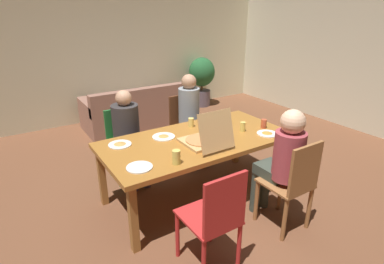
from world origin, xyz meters
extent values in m
plane|color=brown|center=(0.00, 0.00, 0.00)|extent=(20.00, 20.00, 0.00)
cube|color=beige|center=(0.00, 3.34, 1.30)|extent=(7.31, 0.12, 2.60)
cube|color=beige|center=(3.66, 1.00, 1.30)|extent=(0.12, 5.68, 2.60)
cube|color=#A46728|center=(0.00, 0.00, 0.71)|extent=(2.07, 1.04, 0.05)
cube|color=#A16B33|center=(-0.96, -0.44, 0.34)|extent=(0.07, 0.07, 0.69)
cube|color=#A16B33|center=(0.96, -0.44, 0.34)|extent=(0.07, 0.07, 0.69)
cube|color=#A16B33|center=(-0.96, 0.44, 0.34)|extent=(0.07, 0.07, 0.69)
cube|color=#A16B33|center=(0.96, 0.44, 0.34)|extent=(0.07, 0.07, 0.69)
cylinder|color=#5B321B|center=(0.64, 0.71, 0.23)|extent=(0.04, 0.04, 0.47)
cylinder|color=#5B321B|center=(0.26, 0.71, 0.23)|extent=(0.04, 0.04, 0.47)
cylinder|color=#5B321B|center=(0.64, 1.05, 0.23)|extent=(0.04, 0.04, 0.47)
cylinder|color=#5B321B|center=(0.26, 1.05, 0.23)|extent=(0.04, 0.04, 0.47)
cube|color=#5B321B|center=(0.45, 0.88, 0.48)|extent=(0.44, 0.40, 0.02)
cube|color=#5B321B|center=(0.45, 1.07, 0.70)|extent=(0.42, 0.03, 0.43)
cylinder|color=#2D3E4E|center=(0.52, 0.55, 0.24)|extent=(0.10, 0.10, 0.49)
cylinder|color=#2D3E4E|center=(0.38, 0.55, 0.24)|extent=(0.10, 0.10, 0.49)
cube|color=#2D3E4E|center=(0.45, 0.71, 0.54)|extent=(0.26, 0.35, 0.11)
cylinder|color=gray|center=(0.45, 0.88, 0.79)|extent=(0.29, 0.29, 0.52)
sphere|color=tan|center=(0.45, 0.88, 1.14)|extent=(0.20, 0.20, 0.20)
cylinder|color=#257333|center=(-0.30, 0.68, 0.23)|extent=(0.04, 0.04, 0.47)
cylinder|color=#257333|center=(-0.67, 0.68, 0.23)|extent=(0.04, 0.04, 0.47)
cylinder|color=#257333|center=(-0.30, 1.01, 0.23)|extent=(0.04, 0.04, 0.47)
cylinder|color=#257333|center=(-0.67, 1.01, 0.23)|extent=(0.04, 0.04, 0.47)
cube|color=#257333|center=(-0.49, 0.85, 0.48)|extent=(0.43, 0.39, 0.02)
cube|color=#257333|center=(-0.49, 1.03, 0.69)|extent=(0.41, 0.03, 0.41)
cylinder|color=#33304A|center=(-0.41, 0.51, 0.24)|extent=(0.10, 0.10, 0.49)
cylinder|color=#33304A|center=(-0.57, 0.51, 0.24)|extent=(0.10, 0.10, 0.49)
cube|color=#33304A|center=(-0.49, 0.67, 0.54)|extent=(0.30, 0.35, 0.11)
cylinder|color=#322E2F|center=(-0.49, 0.85, 0.76)|extent=(0.33, 0.33, 0.45)
sphere|color=tan|center=(-0.49, 0.85, 1.07)|extent=(0.19, 0.19, 0.19)
cylinder|color=#9A6437|center=(0.28, -0.70, 0.23)|extent=(0.04, 0.04, 0.47)
cylinder|color=#9A6437|center=(0.63, -0.70, 0.23)|extent=(0.04, 0.04, 0.47)
cylinder|color=#9A6437|center=(0.28, -1.07, 0.23)|extent=(0.04, 0.04, 0.47)
cylinder|color=#9A6437|center=(0.63, -1.07, 0.23)|extent=(0.04, 0.04, 0.47)
cube|color=#9A6437|center=(0.45, -0.88, 0.48)|extent=(0.41, 0.43, 0.02)
cube|color=#9A6437|center=(0.45, -1.08, 0.72)|extent=(0.39, 0.03, 0.47)
cylinder|color=#3A4338|center=(0.38, -0.57, 0.24)|extent=(0.10, 0.10, 0.49)
cylinder|color=#3A4338|center=(0.52, -0.57, 0.24)|extent=(0.10, 0.10, 0.49)
cube|color=#3A4338|center=(0.45, -0.72, 0.54)|extent=(0.26, 0.33, 0.11)
cylinder|color=#A23F47|center=(0.45, -0.88, 0.77)|extent=(0.29, 0.29, 0.48)
sphere|color=beige|center=(0.45, -0.88, 1.12)|extent=(0.23, 0.23, 0.23)
cylinder|color=red|center=(-0.67, -0.70, 0.23)|extent=(0.04, 0.04, 0.47)
cylinder|color=red|center=(-0.31, -0.70, 0.23)|extent=(0.04, 0.04, 0.47)
cylinder|color=red|center=(-0.67, -1.11, 0.23)|extent=(0.04, 0.04, 0.47)
cylinder|color=red|center=(-0.31, -1.11, 0.23)|extent=(0.04, 0.04, 0.47)
cube|color=red|center=(-0.49, -0.90, 0.48)|extent=(0.41, 0.45, 0.02)
cube|color=red|center=(-0.49, -1.12, 0.72)|extent=(0.39, 0.03, 0.47)
cube|color=tan|center=(-0.02, -0.12, 0.75)|extent=(0.39, 0.39, 0.03)
cylinder|color=#BF7D47|center=(-0.02, -0.12, 0.77)|extent=(0.35, 0.35, 0.01)
cube|color=tan|center=(-0.02, -0.37, 0.95)|extent=(0.39, 0.11, 0.38)
cylinder|color=white|center=(0.74, -0.32, 0.74)|extent=(0.23, 0.23, 0.01)
cone|color=orange|center=(0.74, -0.32, 0.76)|extent=(0.12, 0.12, 0.02)
cylinder|color=white|center=(-0.29, 0.23, 0.74)|extent=(0.25, 0.25, 0.01)
cone|color=#C28A41|center=(-0.29, 0.23, 0.76)|extent=(0.11, 0.11, 0.02)
cylinder|color=white|center=(-0.80, -0.28, 0.74)|extent=(0.24, 0.24, 0.01)
cylinder|color=white|center=(-0.77, 0.29, 0.74)|extent=(0.24, 0.24, 0.01)
cone|color=#C68C46|center=(-0.77, 0.29, 0.76)|extent=(0.13, 0.13, 0.02)
cylinder|color=#E4C966|center=(0.14, 0.34, 0.79)|extent=(0.07, 0.07, 0.11)
cylinder|color=#D9C85E|center=(-0.48, -0.39, 0.80)|extent=(0.08, 0.08, 0.14)
cylinder|color=#BC4D2F|center=(0.85, -0.15, 0.79)|extent=(0.07, 0.07, 0.11)
cylinder|color=#DBC55B|center=(0.56, -0.11, 0.79)|extent=(0.06, 0.06, 0.11)
cube|color=#926554|center=(0.35, 2.59, 0.20)|extent=(1.84, 0.91, 0.40)
cube|color=#926554|center=(0.35, 2.21, 0.59)|extent=(1.84, 0.16, 0.39)
cube|color=#926554|center=(-0.47, 2.59, 0.49)|extent=(0.20, 0.87, 0.18)
cube|color=#926554|center=(1.17, 2.59, 0.49)|extent=(0.20, 0.87, 0.18)
cylinder|color=#594F5B|center=(2.10, 2.98, 0.17)|extent=(0.38, 0.38, 0.35)
cylinder|color=brown|center=(2.10, 2.98, 0.44)|extent=(0.05, 0.05, 0.18)
ellipsoid|color=#255F31|center=(2.10, 2.98, 0.75)|extent=(0.56, 0.56, 0.62)
camera|label=1|loc=(-1.74, -2.62, 2.09)|focal=29.26mm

